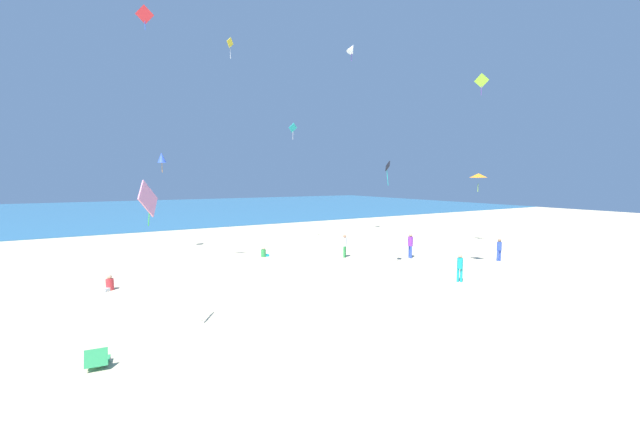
# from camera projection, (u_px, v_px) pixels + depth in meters

# --- Properties ---
(ground_plane) EXTENTS (120.00, 120.00, 0.00)m
(ground_plane) POSITION_uv_depth(u_px,v_px,m) (286.00, 257.00, 24.39)
(ground_plane) COLOR beige
(ocean_water) EXTENTS (120.00, 60.00, 0.05)m
(ocean_water) POSITION_uv_depth(u_px,v_px,m) (168.00, 209.00, 65.05)
(ocean_water) COLOR teal
(ocean_water) RESTS_ON ground_plane
(beach_chair_far_left) EXTENTS (0.63, 0.73, 0.58)m
(beach_chair_far_left) POSITION_uv_depth(u_px,v_px,m) (97.00, 360.00, 10.02)
(beach_chair_far_left) COLOR #2D9956
(beach_chair_far_left) RESTS_ON ground_plane
(person_0) EXTENTS (0.55, 0.35, 0.66)m
(person_0) POSITION_uv_depth(u_px,v_px,m) (264.00, 253.00, 24.54)
(person_0) COLOR green
(person_0) RESTS_ON ground_plane
(person_1) EXTENTS (0.39, 0.39, 1.38)m
(person_1) POSITION_uv_depth(u_px,v_px,m) (460.00, 266.00, 18.44)
(person_1) COLOR #19ADB2
(person_1) RESTS_ON ground_plane
(person_2) EXTENTS (0.35, 0.35, 1.37)m
(person_2) POSITION_uv_depth(u_px,v_px,m) (499.00, 248.00, 23.22)
(person_2) COLOR blue
(person_2) RESTS_ON ground_plane
(person_3) EXTENTS (0.41, 0.41, 1.49)m
(person_3) POSITION_uv_depth(u_px,v_px,m) (345.00, 244.00, 24.30)
(person_3) COLOR green
(person_3) RESTS_ON ground_plane
(person_4) EXTENTS (0.61, 0.59, 0.71)m
(person_4) POSITION_uv_depth(u_px,v_px,m) (109.00, 285.00, 17.11)
(person_4) COLOR red
(person_4) RESTS_ON ground_plane
(person_5) EXTENTS (0.39, 0.39, 1.59)m
(person_5) POSITION_uv_depth(u_px,v_px,m) (410.00, 244.00, 24.10)
(person_5) COLOR blue
(person_5) RESTS_ON ground_plane
(kite_pink) EXTENTS (0.65, 0.96, 1.37)m
(kite_pink) POSITION_uv_depth(u_px,v_px,m) (148.00, 199.00, 11.14)
(kite_pink) COLOR pink
(kite_orange) EXTENTS (0.79, 0.83, 1.04)m
(kite_orange) POSITION_uv_depth(u_px,v_px,m) (478.00, 176.00, 21.10)
(kite_orange) COLOR orange
(kite_black) EXTENTS (0.29, 0.56, 1.37)m
(kite_black) POSITION_uv_depth(u_px,v_px,m) (388.00, 167.00, 20.58)
(kite_black) COLOR black
(kite_teal) EXTENTS (0.78, 0.35, 1.29)m
(kite_teal) POSITION_uv_depth(u_px,v_px,m) (293.00, 128.00, 29.46)
(kite_teal) COLOR #1EADAD
(kite_yellow) EXTENTS (0.61, 0.44, 1.47)m
(kite_yellow) POSITION_uv_depth(u_px,v_px,m) (230.00, 43.00, 26.79)
(kite_yellow) COLOR yellow
(kite_lime) EXTENTS (0.50, 0.87, 1.46)m
(kite_lime) POSITION_uv_depth(u_px,v_px,m) (482.00, 81.00, 25.54)
(kite_lime) COLOR #99DB33
(kite_blue) EXTENTS (0.78, 0.79, 1.37)m
(kite_blue) POSITION_uv_depth(u_px,v_px,m) (162.00, 158.00, 25.75)
(kite_blue) COLOR blue
(kite_white) EXTENTS (0.88, 0.61, 1.48)m
(kite_white) POSITION_uv_depth(u_px,v_px,m) (352.00, 48.00, 31.42)
(kite_white) COLOR white
(kite_red) EXTENTS (0.83, 0.35, 1.18)m
(kite_red) POSITION_uv_depth(u_px,v_px,m) (145.00, 15.00, 18.27)
(kite_red) COLOR red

